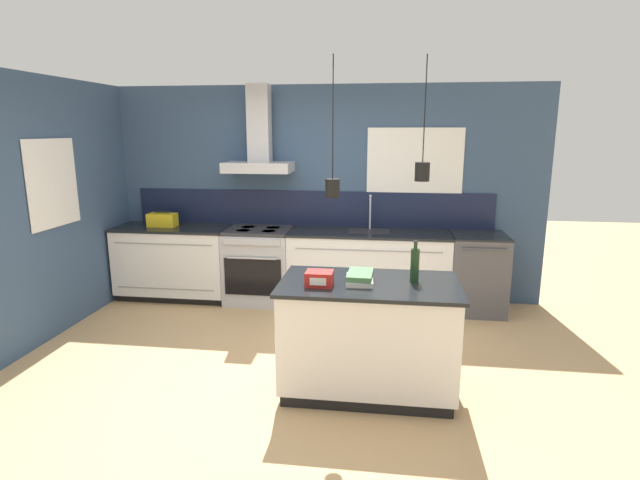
# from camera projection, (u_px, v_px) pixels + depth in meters

# --- Properties ---
(ground_plane) EXTENTS (16.00, 16.00, 0.00)m
(ground_plane) POSITION_uv_depth(u_px,v_px,m) (277.00, 366.00, 4.48)
(ground_plane) COLOR tan
(ground_plane) RESTS_ON ground
(wall_back) EXTENTS (5.60, 2.45, 2.60)m
(wall_back) POSITION_uv_depth(u_px,v_px,m) (308.00, 190.00, 6.12)
(wall_back) COLOR #354C6B
(wall_back) RESTS_ON ground_plane
(wall_left) EXTENTS (0.08, 3.80, 2.60)m
(wall_left) POSITION_uv_depth(u_px,v_px,m) (61.00, 205.00, 5.18)
(wall_left) COLOR #354C6B
(wall_left) RESTS_ON ground_plane
(counter_run_left) EXTENTS (1.40, 0.64, 0.91)m
(counter_run_left) POSITION_uv_depth(u_px,v_px,m) (175.00, 262.00, 6.23)
(counter_run_left) COLOR black
(counter_run_left) RESTS_ON ground_plane
(counter_run_sink) EXTENTS (1.89, 0.64, 1.32)m
(counter_run_sink) POSITION_uv_depth(u_px,v_px,m) (368.00, 269.00, 5.92)
(counter_run_sink) COLOR black
(counter_run_sink) RESTS_ON ground_plane
(oven_range) EXTENTS (0.78, 0.66, 0.91)m
(oven_range) POSITION_uv_depth(u_px,v_px,m) (259.00, 265.00, 6.09)
(oven_range) COLOR #B5B5BA
(oven_range) RESTS_ON ground_plane
(dishwasher) EXTENTS (0.62, 0.65, 0.91)m
(dishwasher) POSITION_uv_depth(u_px,v_px,m) (477.00, 273.00, 5.76)
(dishwasher) COLOR #4C4C51
(dishwasher) RESTS_ON ground_plane
(kitchen_island) EXTENTS (1.40, 0.81, 0.91)m
(kitchen_island) POSITION_uv_depth(u_px,v_px,m) (368.00, 336.00, 3.99)
(kitchen_island) COLOR black
(kitchen_island) RESTS_ON ground_plane
(bottle_on_island) EXTENTS (0.07, 0.07, 0.33)m
(bottle_on_island) POSITION_uv_depth(u_px,v_px,m) (415.00, 265.00, 3.87)
(bottle_on_island) COLOR #193319
(bottle_on_island) RESTS_ON kitchen_island
(book_stack) EXTENTS (0.22, 0.32, 0.08)m
(book_stack) POSITION_uv_depth(u_px,v_px,m) (360.00, 277.00, 3.88)
(book_stack) COLOR silver
(book_stack) RESTS_ON kitchen_island
(red_supply_box) EXTENTS (0.21, 0.17, 0.11)m
(red_supply_box) POSITION_uv_depth(u_px,v_px,m) (319.00, 279.00, 3.80)
(red_supply_box) COLOR red
(red_supply_box) RESTS_ON kitchen_island
(yellow_toolbox) EXTENTS (0.34, 0.18, 0.19)m
(yellow_toolbox) POSITION_uv_depth(u_px,v_px,m) (162.00, 220.00, 6.13)
(yellow_toolbox) COLOR gold
(yellow_toolbox) RESTS_ON counter_run_left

